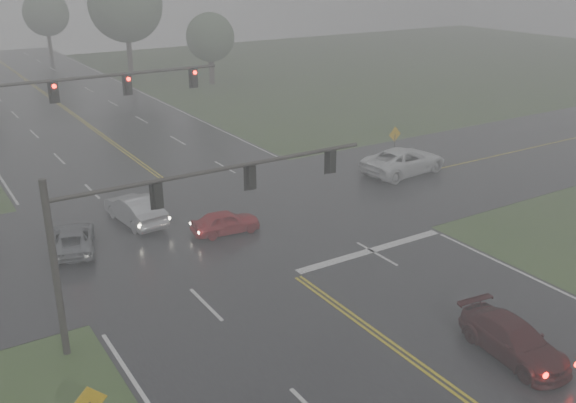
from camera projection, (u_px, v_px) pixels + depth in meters
main_road at (235, 232)px, 33.22m from camera, size 18.00×160.00×0.02m
cross_street at (218, 219)px, 34.80m from camera, size 120.00×14.00×0.02m
stop_bar at (371, 251)px, 31.04m from camera, size 8.50×0.50×0.01m
sedan_maroon at (511, 356)px, 22.91m from camera, size 2.28×4.62×1.29m
sedan_red at (226, 233)px, 33.07m from camera, size 3.65×1.77×1.20m
sedan_silver at (136, 223)px, 34.33m from camera, size 2.09×4.76×1.52m
car_grey at (74, 251)px, 31.10m from camera, size 3.07×4.64×1.18m
pickup_white at (403, 173)px, 42.21m from camera, size 6.27×3.33×1.68m
signal_gantry_near at (164, 210)px, 23.42m from camera, size 12.98×0.29×6.62m
signal_gantry_far at (60, 104)px, 36.56m from camera, size 14.50×0.39×7.75m
sign_diamond_east at (395, 139)px, 43.71m from camera, size 1.07×0.12×2.57m
tree_ne_a at (125, 5)px, 73.40m from camera, size 8.46×8.46×12.43m
tree_e_near at (210, 37)px, 70.02m from camera, size 5.30×5.30×7.78m
tree_n_far at (46, 13)px, 88.79m from camera, size 6.21×6.21×9.12m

